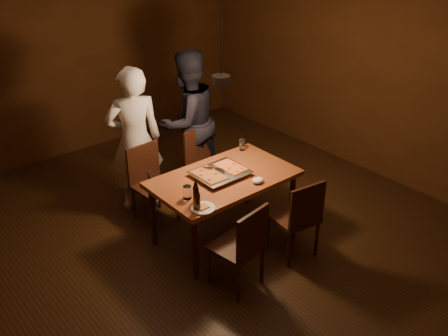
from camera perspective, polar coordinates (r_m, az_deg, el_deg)
room_shell at (r=5.04m, az=-0.33°, el=6.16°), size 6.00×6.00×6.00m
dining_table at (r=5.25m, az=0.00°, el=-1.68°), size 1.50×0.90×0.75m
chair_far_left at (r=5.72m, az=-8.51°, el=-0.95°), size 0.44×0.44×0.49m
chair_far_right at (r=6.08m, az=-2.36°, el=1.19°), size 0.46×0.46×0.49m
chair_near_left at (r=4.61m, az=2.20°, el=-8.35°), size 0.48×0.48×0.49m
chair_near_right at (r=5.06m, az=8.61°, el=-5.05°), size 0.48×0.48×0.49m
pizza_tray at (r=5.21m, az=-0.44°, el=-0.64°), size 0.55×0.45×0.05m
pizza_meat at (r=5.12m, az=-1.73°, el=-0.79°), size 0.23×0.37×0.02m
pizza_cheese at (r=5.28m, az=0.76°, el=0.13°), size 0.23×0.35×0.02m
spatula at (r=5.20m, az=-0.53°, el=-0.24°), size 0.21×0.25×0.04m
beer_bottle_a at (r=4.59m, az=-3.14°, el=-3.49°), size 0.07×0.07×0.26m
beer_bottle_b at (r=4.72m, az=-3.24°, el=-2.68°), size 0.06×0.06×0.23m
water_glass_left at (r=4.81m, az=-4.22°, el=-2.77°), size 0.08×0.08×0.13m
water_glass_right at (r=5.75m, az=2.10°, el=2.70°), size 0.07×0.07×0.14m
plate_slice at (r=4.66m, az=-2.43°, el=-4.60°), size 0.23×0.23×0.03m
napkin at (r=5.09m, az=3.90°, el=-1.43°), size 0.13×0.10×0.05m
diner_white at (r=5.81m, az=-10.17°, el=3.12°), size 0.74×0.60×1.75m
diner_dark at (r=6.20m, az=-4.16°, el=5.31°), size 0.92×0.75×1.79m
pendant_lamp at (r=4.92m, az=-0.34°, el=10.07°), size 0.18×0.18×1.10m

